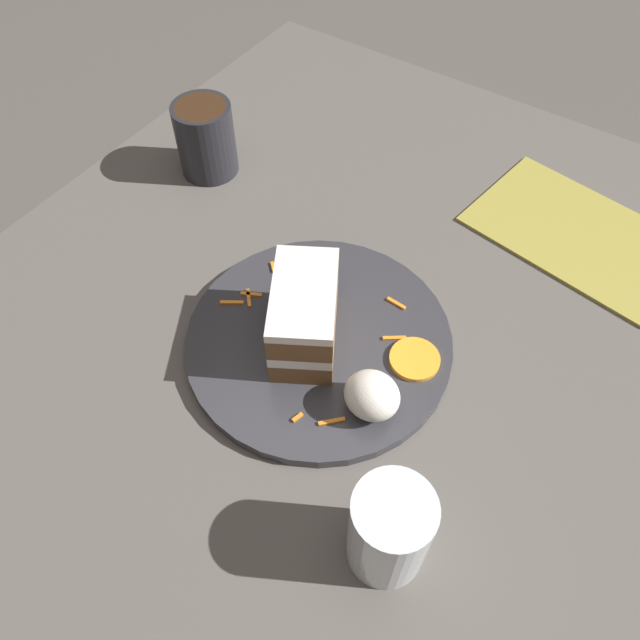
{
  "coord_description": "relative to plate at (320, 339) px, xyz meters",
  "views": [
    {
      "loc": [
        0.17,
        -0.32,
        0.61
      ],
      "look_at": [
        -0.05,
        0.0,
        0.08
      ],
      "focal_mm": 35.0,
      "sensor_mm": 36.0,
      "label": 1
    }
  ],
  "objects": [
    {
      "name": "cream_dollop",
      "position": [
        0.09,
        -0.05,
        0.03
      ],
      "size": [
        0.06,
        0.05,
        0.05
      ],
      "primitive_type": "ellipsoid",
      "color": "white",
      "rests_on": "plate"
    },
    {
      "name": "coffee_mug",
      "position": [
        -0.29,
        0.16,
        0.05
      ],
      "size": [
        0.08,
        0.08,
        0.1
      ],
      "color": "#232328",
      "rests_on": "dining_table"
    },
    {
      "name": "plate",
      "position": [
        0.0,
        0.0,
        0.0
      ],
      "size": [
        0.29,
        0.29,
        0.01
      ],
      "primitive_type": "cylinder",
      "color": "#333338",
      "rests_on": "dining_table"
    },
    {
      "name": "carrot_shreds_scatter",
      "position": [
        -0.03,
        0.01,
        0.01
      ],
      "size": [
        0.2,
        0.19,
        0.0
      ],
      "color": "orange",
      "rests_on": "plate"
    },
    {
      "name": "dining_table",
      "position": [
        0.05,
        -0.0,
        -0.03
      ],
      "size": [
        0.96,
        1.1,
        0.04
      ],
      "primitive_type": "cube",
      "color": "#56514C",
      "rests_on": "ground"
    },
    {
      "name": "orange_garnish",
      "position": [
        0.1,
        0.03,
        0.01
      ],
      "size": [
        0.05,
        0.05,
        0.01
      ],
      "primitive_type": "cylinder",
      "color": "orange",
      "rests_on": "plate"
    },
    {
      "name": "ground_plane",
      "position": [
        0.05,
        -0.0,
        -0.05
      ],
      "size": [
        6.0,
        6.0,
        0.0
      ],
      "primitive_type": "plane",
      "color": "#4C4742",
      "rests_on": "ground"
    },
    {
      "name": "cake_slice",
      "position": [
        -0.01,
        -0.01,
        0.05
      ],
      "size": [
        0.12,
        0.13,
        0.08
      ],
      "rotation": [
        0.0,
        0.0,
        0.52
      ],
      "color": "brown",
      "rests_on": "plate"
    },
    {
      "name": "drinking_glass",
      "position": [
        0.17,
        -0.15,
        0.04
      ],
      "size": [
        0.07,
        0.07,
        0.1
      ],
      "color": "silver",
      "rests_on": "dining_table"
    },
    {
      "name": "menu_card",
      "position": [
        0.18,
        0.32,
        -0.0
      ],
      "size": [
        0.28,
        0.21,
        0.0
      ],
      "primitive_type": "cube",
      "rotation": [
        0.0,
        0.0,
        4.55
      ],
      "color": "#9E933D",
      "rests_on": "dining_table"
    }
  ]
}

